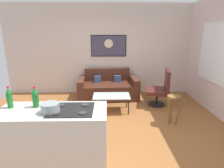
{
  "coord_description": "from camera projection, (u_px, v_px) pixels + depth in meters",
  "views": [
    {
      "loc": [
        0.01,
        -3.6,
        1.95
      ],
      "look_at": [
        0.12,
        0.9,
        0.7
      ],
      "focal_mm": 30.13,
      "sensor_mm": 36.0,
      "label": 1
    }
  ],
  "objects": [
    {
      "name": "kitchen_counter",
      "position": [
        55.0,
        140.0,
        2.69
      ],
      "size": [
        1.5,
        0.67,
        0.94
      ],
      "color": "silver",
      "rests_on": "ground"
    },
    {
      "name": "window",
      "position": [
        214.0,
        53.0,
        4.52
      ],
      "size": [
        0.03,
        1.32,
        1.44
      ],
      "color": "silver"
    },
    {
      "name": "soda_bottle_2",
      "position": [
        35.0,
        98.0,
        2.64
      ],
      "size": [
        0.09,
        0.09,
        0.3
      ],
      "color": "#1B6E27",
      "rests_on": "kitchen_counter"
    },
    {
      "name": "couch",
      "position": [
        108.0,
        88.0,
        5.74
      ],
      "size": [
        1.83,
        1.06,
        0.84
      ],
      "color": "#4A261A",
      "rests_on": "ground"
    },
    {
      "name": "back_wall",
      "position": [
        107.0,
        50.0,
        5.95
      ],
      "size": [
        6.4,
        0.05,
        2.8
      ],
      "primitive_type": "cube",
      "color": "beige",
      "rests_on": "ground"
    },
    {
      "name": "ground",
      "position": [
        108.0,
        128.0,
        3.99
      ],
      "size": [
        6.4,
        6.4,
        0.04
      ],
      "primitive_type": "cube",
      "color": "#93592E"
    },
    {
      "name": "coffee_table",
      "position": [
        111.0,
        97.0,
        4.72
      ],
      "size": [
        0.91,
        0.55,
        0.41
      ],
      "color": "silver",
      "rests_on": "ground"
    },
    {
      "name": "armchair",
      "position": [
        161.0,
        89.0,
        5.08
      ],
      "size": [
        0.74,
        0.76,
        0.99
      ],
      "color": "black",
      "rests_on": "ground"
    },
    {
      "name": "wall_painting",
      "position": [
        109.0,
        46.0,
        5.87
      ],
      "size": [
        1.1,
        0.03,
        0.66
      ],
      "color": "black"
    },
    {
      "name": "bar_stool",
      "position": [
        174.0,
        103.0,
        4.03
      ],
      "size": [
        0.33,
        0.32,
        0.64
      ],
      "color": "brown",
      "rests_on": "ground"
    },
    {
      "name": "soda_bottle",
      "position": [
        9.0,
        98.0,
        2.61
      ],
      "size": [
        0.08,
        0.08,
        0.31
      ],
      "color": "#1B6E27",
      "rests_on": "kitchen_counter"
    },
    {
      "name": "mixing_bowl",
      "position": [
        50.0,
        108.0,
        2.47
      ],
      "size": [
        0.24,
        0.24,
        0.13
      ],
      "color": "gray",
      "rests_on": "kitchen_counter"
    }
  ]
}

